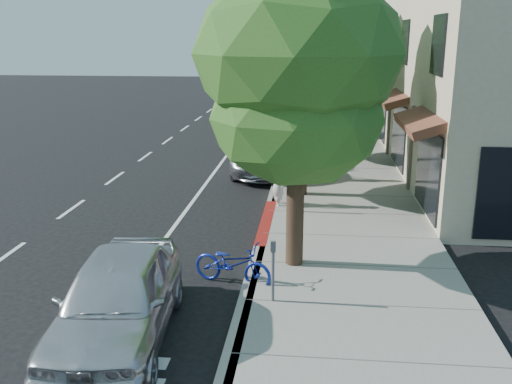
# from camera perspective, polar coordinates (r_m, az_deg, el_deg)

# --- Properties ---
(ground) EXTENTS (120.00, 120.00, 0.00)m
(ground) POSITION_cam_1_polar(r_m,az_deg,el_deg) (15.33, 0.72, -4.62)
(ground) COLOR black
(ground) RESTS_ON ground
(sidewalk) EXTENTS (4.60, 56.00, 0.15)m
(sidewalk) POSITION_cam_1_polar(r_m,az_deg,el_deg) (22.96, 8.24, 2.24)
(sidewalk) COLOR gray
(sidewalk) RESTS_ON ground
(curb) EXTENTS (0.30, 56.00, 0.15)m
(curb) POSITION_cam_1_polar(r_m,az_deg,el_deg) (22.97, 2.50, 2.39)
(curb) COLOR #9E998E
(curb) RESTS_ON ground
(curb_red_segment) EXTENTS (0.32, 4.00, 0.15)m
(curb_red_segment) POSITION_cam_1_polar(r_m,az_deg,el_deg) (16.25, 1.04, -3.17)
(curb_red_segment) COLOR maroon
(curb_red_segment) RESTS_ON ground
(storefront_building) EXTENTS (10.00, 36.00, 7.00)m
(storefront_building) POSITION_cam_1_polar(r_m,az_deg,el_deg) (33.45, 20.66, 11.48)
(storefront_building) COLOR beige
(storefront_building) RESTS_ON ground
(street_tree_0) EXTENTS (4.50, 4.50, 7.66)m
(street_tree_0) POSITION_cam_1_polar(r_m,az_deg,el_deg) (12.36, 4.21, 13.11)
(street_tree_0) COLOR black
(street_tree_0) RESTS_ON ground
(street_tree_1) EXTENTS (5.00, 5.00, 7.35)m
(street_tree_1) POSITION_cam_1_polar(r_m,az_deg,el_deg) (18.37, 4.78, 12.80)
(street_tree_1) COLOR black
(street_tree_1) RESTS_ON ground
(street_tree_2) EXTENTS (4.98, 4.98, 7.84)m
(street_tree_2) POSITION_cam_1_polar(r_m,az_deg,el_deg) (24.35, 5.11, 14.31)
(street_tree_2) COLOR black
(street_tree_2) RESTS_ON ground
(street_tree_3) EXTENTS (4.75, 4.75, 7.80)m
(street_tree_3) POSITION_cam_1_polar(r_m,az_deg,el_deg) (30.35, 5.29, 14.56)
(street_tree_3) COLOR black
(street_tree_3) RESTS_ON ground
(street_tree_4) EXTENTS (4.00, 4.00, 6.70)m
(street_tree_4) POSITION_cam_1_polar(r_m,az_deg,el_deg) (36.36, 5.38, 13.66)
(street_tree_4) COLOR black
(street_tree_4) RESTS_ON ground
(street_tree_5) EXTENTS (5.39, 5.39, 7.91)m
(street_tree_5) POSITION_cam_1_polar(r_m,az_deg,el_deg) (42.35, 5.49, 14.72)
(street_tree_5) COLOR black
(street_tree_5) RESTS_ON ground
(cyclist) EXTENTS (0.58, 0.73, 1.76)m
(cyclist) POSITION_cam_1_polar(r_m,az_deg,el_deg) (17.64, 2.32, 1.07)
(cyclist) COLOR silver
(cyclist) RESTS_ON ground
(bicycle) EXTENTS (1.93, 1.17, 0.96)m
(bicycle) POSITION_cam_1_polar(r_m,az_deg,el_deg) (12.45, -2.36, -7.18)
(bicycle) COLOR #162699
(bicycle) RESTS_ON ground
(silver_suv) EXTENTS (3.55, 6.61, 1.77)m
(silver_suv) POSITION_cam_1_polar(r_m,az_deg,el_deg) (22.84, 1.27, 4.40)
(silver_suv) COLOR silver
(silver_suv) RESTS_ON ground
(dark_sedan) EXTENTS (1.67, 4.55, 1.49)m
(dark_sedan) POSITION_cam_1_polar(r_m,az_deg,el_deg) (29.26, 2.03, 6.57)
(dark_sedan) COLOR black
(dark_sedan) RESTS_ON ground
(white_pickup) EXTENTS (3.20, 6.38, 1.78)m
(white_pickup) POSITION_cam_1_polar(r_m,az_deg,el_deg) (29.72, 2.36, 6.99)
(white_pickup) COLOR silver
(white_pickup) RESTS_ON ground
(dark_suv_far) EXTENTS (2.00, 4.78, 1.62)m
(dark_suv_far) POSITION_cam_1_polar(r_m,az_deg,el_deg) (42.64, 2.62, 9.46)
(dark_suv_far) COLOR black
(dark_suv_far) RESTS_ON ground
(near_car_a) EXTENTS (2.27, 4.78, 1.58)m
(near_car_a) POSITION_cam_1_polar(r_m,az_deg,el_deg) (10.47, -13.70, -10.35)
(near_car_a) COLOR silver
(near_car_a) RESTS_ON ground
(pedestrian) EXTENTS (0.97, 0.82, 1.76)m
(pedestrian) POSITION_cam_1_polar(r_m,az_deg,el_deg) (20.91, 5.78, 3.71)
(pedestrian) COLOR black
(pedestrian) RESTS_ON sidewalk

